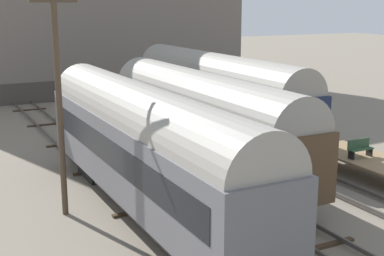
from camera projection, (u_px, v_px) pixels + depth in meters
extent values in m
plane|color=slate|center=(274.00, 218.00, 21.49)|extent=(200.00, 200.00, 0.00)
cube|color=#4C4742|center=(155.00, 239.00, 19.13)|extent=(0.08, 60.00, 0.16)
cube|color=#4C4742|center=(191.00, 231.00, 19.77)|extent=(0.08, 60.00, 0.16)
cube|color=#3D2D1E|center=(142.00, 211.00, 22.07)|extent=(2.60, 0.24, 0.10)
cube|color=#3D2D1E|center=(98.00, 171.00, 27.26)|extent=(2.60, 0.24, 0.10)
cube|color=#3D2D1E|center=(68.00, 144.00, 32.46)|extent=(2.60, 0.24, 0.10)
cube|color=#3D2D1E|center=(46.00, 125.00, 37.65)|extent=(2.60, 0.24, 0.10)
cube|color=#3D2D1E|center=(30.00, 110.00, 42.84)|extent=(2.60, 0.24, 0.10)
cube|color=#4C4742|center=(260.00, 217.00, 21.13)|extent=(0.08, 60.00, 0.16)
cube|color=#4C4742|center=(289.00, 210.00, 21.77)|extent=(0.08, 60.00, 0.16)
cube|color=#3D2D1E|center=(324.00, 246.00, 18.89)|extent=(2.60, 0.24, 0.10)
cube|color=#3D2D1E|center=(235.00, 193.00, 24.08)|extent=(2.60, 0.24, 0.10)
cube|color=#3D2D1E|center=(177.00, 160.00, 29.27)|extent=(2.60, 0.24, 0.10)
cube|color=#3D2D1E|center=(137.00, 136.00, 34.46)|extent=(2.60, 0.24, 0.10)
cube|color=#3D2D1E|center=(107.00, 118.00, 39.65)|extent=(2.60, 0.24, 0.10)
cube|color=#3D2D1E|center=(84.00, 105.00, 44.84)|extent=(2.60, 0.24, 0.10)
cube|color=#4C4742|center=(346.00, 198.00, 23.13)|extent=(0.08, 60.00, 0.16)
cube|color=#4C4742|center=(370.00, 193.00, 23.77)|extent=(0.08, 60.00, 0.16)
cube|color=#3D2D1E|center=(313.00, 179.00, 26.08)|extent=(2.60, 0.24, 0.10)
cube|color=#3D2D1E|center=(246.00, 150.00, 31.27)|extent=(2.60, 0.24, 0.10)
cube|color=#3D2D1E|center=(198.00, 129.00, 36.46)|extent=(2.60, 0.24, 0.10)
cube|color=#3D2D1E|center=(162.00, 113.00, 41.65)|extent=(2.60, 0.24, 0.10)
cube|color=#3D2D1E|center=(134.00, 101.00, 46.84)|extent=(2.60, 0.24, 0.10)
cube|color=black|center=(102.00, 166.00, 26.60)|extent=(1.80, 2.40, 1.00)
cube|color=slate|center=(144.00, 156.00, 21.26)|extent=(2.88, 17.36, 2.96)
cube|color=black|center=(144.00, 147.00, 21.18)|extent=(2.92, 15.97, 1.07)
cylinder|color=gray|center=(143.00, 120.00, 20.92)|extent=(2.73, 17.01, 2.73)
cube|color=black|center=(158.00, 141.00, 31.35)|extent=(1.80, 2.40, 1.00)
cube|color=black|center=(260.00, 198.00, 22.28)|extent=(1.80, 2.40, 1.00)
cube|color=#4C3823|center=(201.00, 128.00, 26.39)|extent=(3.03, 16.13, 2.76)
cube|color=black|center=(201.00, 122.00, 26.31)|extent=(3.07, 14.84, 0.99)
cylinder|color=gray|center=(201.00, 101.00, 26.07)|extent=(2.88, 15.80, 2.88)
cube|color=black|center=(176.00, 113.00, 39.41)|extent=(1.80, 2.40, 1.00)
cube|color=black|center=(267.00, 151.00, 29.33)|extent=(1.80, 2.40, 1.00)
cube|color=#192342|center=(215.00, 99.00, 33.92)|extent=(3.08, 17.92, 2.90)
cube|color=black|center=(215.00, 94.00, 33.84)|extent=(3.12, 16.49, 1.04)
cylinder|color=gray|center=(216.00, 77.00, 33.59)|extent=(2.92, 17.56, 2.92)
cylinder|color=brown|center=(308.00, 156.00, 28.58)|extent=(0.20, 0.20, 0.86)
cylinder|color=brown|center=(342.00, 150.00, 29.66)|extent=(0.20, 0.20, 0.86)
cube|color=#2D4C33|center=(361.00, 149.00, 26.33)|extent=(1.40, 0.40, 0.06)
cube|color=#2D4C33|center=(359.00, 143.00, 26.42)|extent=(1.40, 0.06, 0.45)
cube|color=black|center=(351.00, 155.00, 26.12)|extent=(0.06, 0.40, 0.40)
cube|color=black|center=(369.00, 152.00, 26.65)|extent=(0.06, 0.40, 0.40)
cylinder|color=#282833|center=(268.00, 236.00, 18.76)|extent=(0.12, 0.12, 0.87)
cylinder|color=#282833|center=(272.00, 235.00, 18.85)|extent=(0.12, 0.12, 0.87)
cylinder|color=#232328|center=(271.00, 214.00, 18.62)|extent=(0.32, 0.32, 0.73)
sphere|color=tan|center=(271.00, 201.00, 18.51)|extent=(0.24, 0.24, 0.24)
cylinder|color=#473828|center=(59.00, 98.00, 20.78)|extent=(0.24, 0.24, 9.66)
cube|color=#473828|center=(53.00, 1.00, 19.94)|extent=(1.80, 0.12, 0.12)
cube|color=#46403A|center=(81.00, 80.00, 53.41)|extent=(29.95, 12.10, 1.83)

